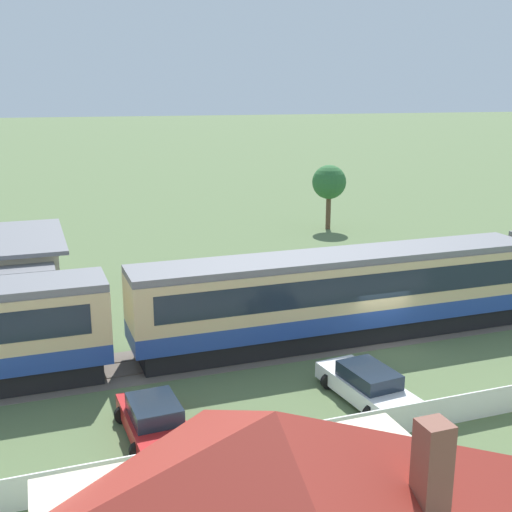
{
  "coord_description": "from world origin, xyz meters",
  "views": [
    {
      "loc": [
        -14.52,
        -23.7,
        11.11
      ],
      "look_at": [
        -3.9,
        5.87,
        3.11
      ],
      "focal_mm": 45.0,
      "sensor_mm": 36.0,
      "label": 1
    }
  ],
  "objects": [
    {
      "name": "parked_car_red",
      "position": [
        -11.2,
        -4.45,
        0.61
      ],
      "size": [
        2.31,
        4.13,
        1.31
      ],
      "rotation": [
        0.0,
        0.0,
        1.62
      ],
      "color": "red",
      "rests_on": "ground_plane"
    },
    {
      "name": "ground_plane",
      "position": [
        0.0,
        0.0,
        0.0
      ],
      "size": [
        600.0,
        600.0,
        0.0
      ],
      "primitive_type": "plane",
      "color": "#566B42"
    },
    {
      "name": "picket_fence_front",
      "position": [
        -11.43,
        -7.11,
        0.53
      ],
      "size": [
        36.87,
        0.06,
        1.05
      ],
      "primitive_type": "cube",
      "color": "white",
      "rests_on": "ground_plane"
    },
    {
      "name": "railway_track",
      "position": [
        0.77,
        1.35,
        0.01
      ],
      "size": [
        105.48,
        3.6,
        0.04
      ],
      "color": "#665B51",
      "rests_on": "ground_plane"
    },
    {
      "name": "parked_car_white",
      "position": [
        -3.28,
        -4.58,
        0.63
      ],
      "size": [
        2.4,
        4.69,
        1.34
      ],
      "rotation": [
        0.0,
        0.0,
        1.67
      ],
      "color": "white",
      "rests_on": "ground_plane"
    },
    {
      "name": "passenger_train",
      "position": [
        -1.16,
        1.35,
        2.28
      ],
      "size": [
        59.81,
        2.96,
        4.1
      ],
      "color": "#234293",
      "rests_on": "ground_plane"
    },
    {
      "name": "yard_tree_1",
      "position": [
        9.04,
        23.99,
        3.92
      ],
      "size": [
        2.81,
        2.81,
        5.38
      ],
      "color": "brown",
      "rests_on": "ground_plane"
    }
  ]
}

